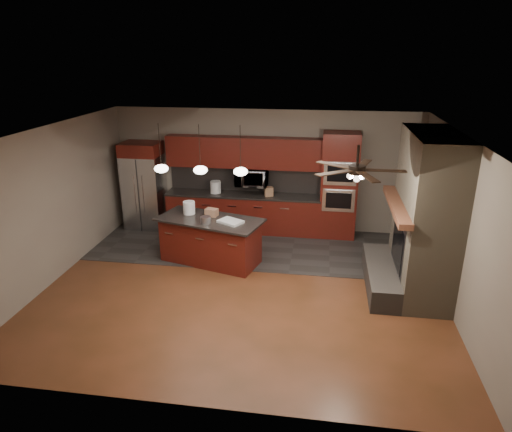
% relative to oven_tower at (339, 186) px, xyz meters
% --- Properties ---
extents(ground, '(7.00, 7.00, 0.00)m').
position_rel_oven_tower_xyz_m(ground, '(-1.70, -2.69, -1.19)').
color(ground, brown).
rests_on(ground, ground).
extents(ceiling, '(7.00, 6.00, 0.02)m').
position_rel_oven_tower_xyz_m(ceiling, '(-1.70, -2.69, 1.61)').
color(ceiling, white).
rests_on(ceiling, back_wall).
extents(back_wall, '(7.00, 0.02, 2.80)m').
position_rel_oven_tower_xyz_m(back_wall, '(-1.70, 0.31, 0.21)').
color(back_wall, gray).
rests_on(back_wall, ground).
extents(right_wall, '(0.02, 6.00, 2.80)m').
position_rel_oven_tower_xyz_m(right_wall, '(1.80, -2.69, 0.21)').
color(right_wall, gray).
rests_on(right_wall, ground).
extents(left_wall, '(0.02, 6.00, 2.80)m').
position_rel_oven_tower_xyz_m(left_wall, '(-5.20, -2.69, 0.21)').
color(left_wall, gray).
rests_on(left_wall, ground).
extents(slate_tile_patch, '(7.00, 2.40, 0.01)m').
position_rel_oven_tower_xyz_m(slate_tile_patch, '(-1.70, -0.89, -1.19)').
color(slate_tile_patch, '#2C2927').
rests_on(slate_tile_patch, ground).
extents(fireplace_column, '(1.30, 2.10, 2.80)m').
position_rel_oven_tower_xyz_m(fireplace_column, '(1.34, -2.29, 0.11)').
color(fireplace_column, '#716551').
rests_on(fireplace_column, ground).
extents(back_cabinetry, '(3.59, 0.64, 2.20)m').
position_rel_oven_tower_xyz_m(back_cabinetry, '(-2.18, 0.05, -0.30)').
color(back_cabinetry, '#54130F').
rests_on(back_cabinetry, ground).
extents(oven_tower, '(0.80, 0.63, 2.38)m').
position_rel_oven_tower_xyz_m(oven_tower, '(0.00, 0.00, 0.00)').
color(oven_tower, '#54130F').
rests_on(oven_tower, ground).
extents(microwave, '(0.73, 0.41, 0.50)m').
position_rel_oven_tower_xyz_m(microwave, '(-1.98, 0.06, 0.11)').
color(microwave, silver).
rests_on(microwave, back_cabinetry).
extents(refrigerator, '(0.87, 0.75, 2.05)m').
position_rel_oven_tower_xyz_m(refrigerator, '(-4.52, -0.07, -0.17)').
color(refrigerator, silver).
rests_on(refrigerator, ground).
extents(kitchen_island, '(2.23, 1.45, 0.92)m').
position_rel_oven_tower_xyz_m(kitchen_island, '(-2.52, -1.76, -0.73)').
color(kitchen_island, '#54130F').
rests_on(kitchen_island, ground).
extents(white_bucket, '(0.32, 0.32, 0.26)m').
position_rel_oven_tower_xyz_m(white_bucket, '(-3.00, -1.52, -0.14)').
color(white_bucket, white).
rests_on(white_bucket, kitchen_island).
extents(paint_can, '(0.20, 0.20, 0.13)m').
position_rel_oven_tower_xyz_m(paint_can, '(-2.54, -2.00, -0.20)').
color(paint_can, '#A7A6AB').
rests_on(paint_can, kitchen_island).
extents(paint_tray, '(0.54, 0.49, 0.04)m').
position_rel_oven_tower_xyz_m(paint_tray, '(-2.07, -1.90, -0.25)').
color(paint_tray, silver).
rests_on(paint_tray, kitchen_island).
extents(cardboard_box, '(0.27, 0.22, 0.15)m').
position_rel_oven_tower_xyz_m(cardboard_box, '(-2.52, -1.59, -0.20)').
color(cardboard_box, '#91654B').
rests_on(cardboard_box, kitchen_island).
extents(counter_bucket, '(0.28, 0.28, 0.28)m').
position_rel_oven_tower_xyz_m(counter_bucket, '(-2.82, 0.01, -0.15)').
color(counter_bucket, silver).
rests_on(counter_bucket, back_cabinetry).
extents(counter_box, '(0.22, 0.20, 0.21)m').
position_rel_oven_tower_xyz_m(counter_box, '(-1.56, -0.04, -0.19)').
color(counter_box, '#986D4E').
rests_on(counter_box, back_cabinetry).
extents(pendant_left, '(0.26, 0.26, 0.92)m').
position_rel_oven_tower_xyz_m(pendant_left, '(-3.35, -1.99, 0.77)').
color(pendant_left, black).
rests_on(pendant_left, ceiling).
extents(pendant_center, '(0.26, 0.26, 0.92)m').
position_rel_oven_tower_xyz_m(pendant_center, '(-2.60, -1.99, 0.77)').
color(pendant_center, black).
rests_on(pendant_center, ceiling).
extents(pendant_right, '(0.26, 0.26, 0.92)m').
position_rel_oven_tower_xyz_m(pendant_right, '(-1.85, -1.99, 0.77)').
color(pendant_right, black).
rests_on(pendant_right, ceiling).
extents(ceiling_fan, '(1.27, 1.33, 0.41)m').
position_rel_oven_tower_xyz_m(ceiling_fan, '(0.10, -3.49, 1.27)').
color(ceiling_fan, black).
rests_on(ceiling_fan, ceiling).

